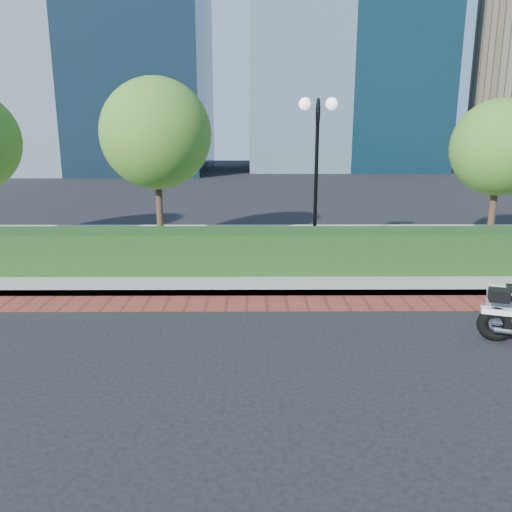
{
  "coord_description": "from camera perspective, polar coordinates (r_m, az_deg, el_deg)",
  "views": [
    {
      "loc": [
        -0.7,
        -8.33,
        3.43
      ],
      "look_at": [
        -0.64,
        1.6,
        1.0
      ],
      "focal_mm": 35.0,
      "sensor_mm": 36.0,
      "label": 1
    }
  ],
  "objects": [
    {
      "name": "lamppost",
      "position": [
        13.65,
        6.96,
        11.67
      ],
      "size": [
        1.02,
        0.7,
        4.21
      ],
      "color": "black",
      "rests_on": "sidewalk"
    },
    {
      "name": "ground",
      "position": [
        9.04,
        4.16,
        -8.59
      ],
      "size": [
        120.0,
        120.0,
        0.0
      ],
      "primitive_type": "plane",
      "color": "black",
      "rests_on": "ground"
    },
    {
      "name": "sidewalk",
      "position": [
        14.74,
        2.39,
        0.58
      ],
      "size": [
        60.0,
        8.0,
        0.15
      ],
      "primitive_type": "cube",
      "color": "gray",
      "rests_on": "ground"
    },
    {
      "name": "tree_c",
      "position": [
        16.49,
        26.07,
        11.06
      ],
      "size": [
        2.8,
        2.8,
        4.3
      ],
      "color": "#332319",
      "rests_on": "sidewalk"
    },
    {
      "name": "hedge_main",
      "position": [
        12.27,
        2.94,
        0.64
      ],
      "size": [
        18.0,
        1.2,
        1.0
      ],
      "primitive_type": "cube",
      "color": "black",
      "rests_on": "sidewalk"
    },
    {
      "name": "tree_b",
      "position": [
        15.1,
        -11.34,
        13.51
      ],
      "size": [
        3.2,
        3.2,
        4.89
      ],
      "color": "#332319",
      "rests_on": "sidewalk"
    },
    {
      "name": "brick_strip",
      "position": [
        10.44,
        3.53,
        -5.43
      ],
      "size": [
        60.0,
        1.0,
        0.01
      ],
      "primitive_type": "cube",
      "color": "maroon",
      "rests_on": "ground"
    }
  ]
}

